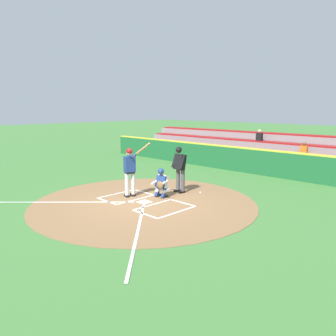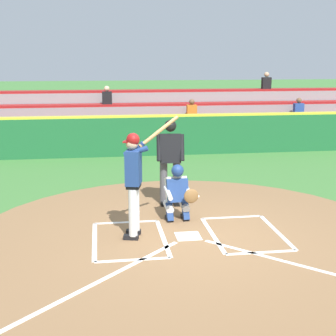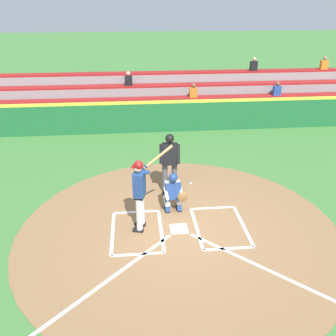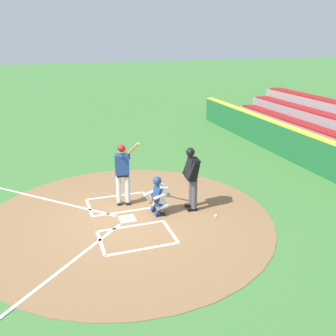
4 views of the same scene
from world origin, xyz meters
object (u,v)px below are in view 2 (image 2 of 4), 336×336
catcher (178,191)px  plate_umpire (170,156)px  baseball (198,196)px  batter (134,177)px

catcher → plate_umpire: (-0.00, -1.01, 0.49)m
plate_umpire → baseball: (-0.71, -0.46, -1.04)m
baseball → plate_umpire: bearing=33.2°
batter → plate_umpire: (-0.90, -1.79, -0.02)m
batter → plate_umpire: 2.01m
plate_umpire → baseball: 1.34m
plate_umpire → baseball: plate_umpire is taller
plate_umpire → baseball: bearing=-146.8°
plate_umpire → catcher: bearing=90.0°
catcher → plate_umpire: size_ratio=0.61×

